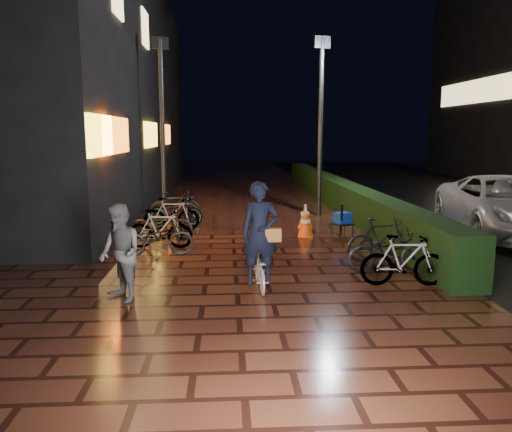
{
  "coord_description": "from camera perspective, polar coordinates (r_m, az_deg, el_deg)",
  "views": [
    {
      "loc": [
        -0.73,
        -9.66,
        2.64
      ],
      "look_at": [
        -0.16,
        -0.36,
        1.1
      ],
      "focal_mm": 35.0,
      "sensor_mm": 36.0,
      "label": 1
    }
  ],
  "objects": [
    {
      "name": "cart_assembly",
      "position": [
        12.86,
        9.83,
        -0.37
      ],
      "size": [
        0.63,
        0.68,
        0.95
      ],
      "color": "black",
      "rests_on": "ground"
    },
    {
      "name": "van",
      "position": [
        14.6,
        26.8,
        1.04
      ],
      "size": [
        3.45,
        5.89,
        1.54
      ],
      "primitive_type": "imported",
      "rotation": [
        0.0,
        0.0,
        -0.17
      ],
      "color": "#B7B7BC",
      "rests_on": "ground"
    },
    {
      "name": "bystander_person",
      "position": [
        8.18,
        -15.28,
        -4.09
      ],
      "size": [
        0.93,
        0.96,
        1.56
      ],
      "primitive_type": "imported",
      "rotation": [
        0.0,
        0.0,
        -0.92
      ],
      "color": "#5B5A5D",
      "rests_on": "ground"
    },
    {
      "name": "ground",
      "position": [
        10.04,
        0.81,
        -5.85
      ],
      "size": [
        80.0,
        80.0,
        0.0
      ],
      "primitive_type": "plane",
      "color": "#381911",
      "rests_on": "ground"
    },
    {
      "name": "lamp_post_hedge",
      "position": [
        16.33,
        7.4,
        10.95
      ],
      "size": [
        0.54,
        0.21,
        5.64
      ],
      "color": "black",
      "rests_on": "ground"
    },
    {
      "name": "traffic_barrier",
      "position": [
        13.59,
        5.67,
        -0.45
      ],
      "size": [
        0.6,
        1.63,
        0.66
      ],
      "color": "#FF4D0D",
      "rests_on": "ground"
    },
    {
      "name": "parked_bikes_hedge",
      "position": [
        9.94,
        15.1,
        -3.74
      ],
      "size": [
        1.7,
        2.32,
        0.91
      ],
      "color": "black",
      "rests_on": "ground"
    },
    {
      "name": "cyclist",
      "position": [
        8.49,
        0.44,
        -3.89
      ],
      "size": [
        0.68,
        1.31,
        1.86
      ],
      "color": "silver",
      "rests_on": "ground"
    },
    {
      "name": "lamp_post_sf",
      "position": [
        16.6,
        -10.66,
        10.84
      ],
      "size": [
        0.53,
        0.29,
        5.65
      ],
      "color": "black",
      "rests_on": "ground"
    },
    {
      "name": "parked_bikes_storefront",
      "position": [
        13.64,
        -9.94,
        -0.08
      ],
      "size": [
        1.8,
        5.88,
        0.91
      ],
      "color": "black",
      "rests_on": "ground"
    },
    {
      "name": "storefront_block",
      "position": [
        22.98,
        -26.62,
        13.07
      ],
      "size": [
        12.09,
        22.0,
        9.0
      ],
      "color": "black",
      "rests_on": "ground"
    },
    {
      "name": "hedge",
      "position": [
        18.24,
        9.33,
        2.53
      ],
      "size": [
        0.7,
        20.0,
        1.0
      ],
      "primitive_type": "cube",
      "color": "black",
      "rests_on": "ground"
    }
  ]
}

